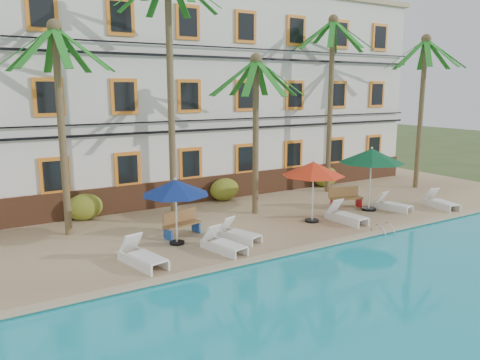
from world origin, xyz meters
TOP-DOWN VIEW (x-y plane):
  - ground at (0.00, 0.00)m, footprint 100.00×100.00m
  - pool_deck at (0.00, 5.00)m, footprint 30.00×12.00m
  - pool_coping at (0.00, -0.90)m, footprint 30.00×0.35m
  - hotel_building at (0.00, 9.98)m, footprint 25.40×6.44m
  - palm_a at (-7.47, 4.91)m, footprint 4.05×4.05m
  - palm_b at (-3.55, 4.22)m, footprint 4.05×4.05m
  - palm_c at (0.12, 3.88)m, footprint 4.05×4.05m
  - palm_d at (5.78, 5.63)m, footprint 4.05×4.05m
  - palm_e at (10.62, 3.89)m, footprint 4.05×4.05m
  - shrub_left at (-6.50, 6.60)m, footprint 1.50×0.90m
  - shrub_mid at (0.10, 6.60)m, footprint 1.50×0.90m
  - shrub_right at (6.51, 6.60)m, footprint 1.50×0.90m
  - umbrella_blue at (-4.46, 1.85)m, footprint 2.35×2.35m
  - umbrella_red at (1.37, 1.57)m, footprint 2.55×2.55m
  - umbrella_green at (4.75, 1.70)m, footprint 2.85×2.85m
  - lounger_a at (-6.18, 0.56)m, footprint 1.09×2.00m
  - lounger_b at (-3.45, 0.35)m, footprint 1.00×1.83m
  - lounger_c at (-2.43, 1.09)m, footprint 1.12×1.78m
  - lounger_d at (2.51, 0.84)m, footprint 0.80×1.87m
  - lounger_e at (5.65, 1.18)m, footprint 0.96×1.73m
  - lounger_f at (7.84, 0.34)m, footprint 0.92×1.84m
  - bench_left at (-3.93, 2.67)m, footprint 1.57×0.82m
  - bench_right at (4.21, 2.63)m, footprint 1.57×0.83m
  - pool_ladder at (2.66, -1.00)m, footprint 0.54×0.74m

SIDE VIEW (x-z plane):
  - ground at x=0.00m, z-range 0.00..0.00m
  - pool_deck at x=0.00m, z-range 0.00..0.25m
  - pool_ladder at x=2.66m, z-range -0.12..0.62m
  - pool_coping at x=0.00m, z-range 0.25..0.31m
  - lounger_e at x=5.65m, z-range 0.11..0.89m
  - lounger_c at x=-2.43m, z-range 0.11..0.90m
  - lounger_b at x=-3.45m, z-range 0.11..0.93m
  - lounger_f at x=7.84m, z-range 0.10..0.93m
  - lounger_d at x=2.51m, z-range 0.10..0.96m
  - lounger_a at x=-6.18m, z-range 0.09..0.99m
  - bench_left at x=-3.93m, z-range 0.26..1.18m
  - bench_right at x=4.21m, z-range 0.26..1.18m
  - shrub_left at x=-6.50m, z-range 0.25..1.35m
  - shrub_mid at x=0.10m, z-range 0.25..1.35m
  - shrub_right at x=6.51m, z-range 0.25..1.35m
  - umbrella_blue at x=-4.46m, z-range 1.08..3.44m
  - umbrella_red at x=1.37m, z-range 1.15..3.70m
  - umbrella_green at x=4.75m, z-range 1.26..4.10m
  - palm_c at x=0.12m, z-range 1.26..8.03m
  - palm_a at x=-7.47m, z-range 1.34..9.01m
  - hotel_building at x=0.00m, z-range 0.26..10.49m
  - palm_e at x=10.62m, z-range 1.37..9.48m
  - palm_d at x=5.78m, z-range 1.43..10.35m
  - palm_b at x=-3.55m, z-range 1.49..11.39m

